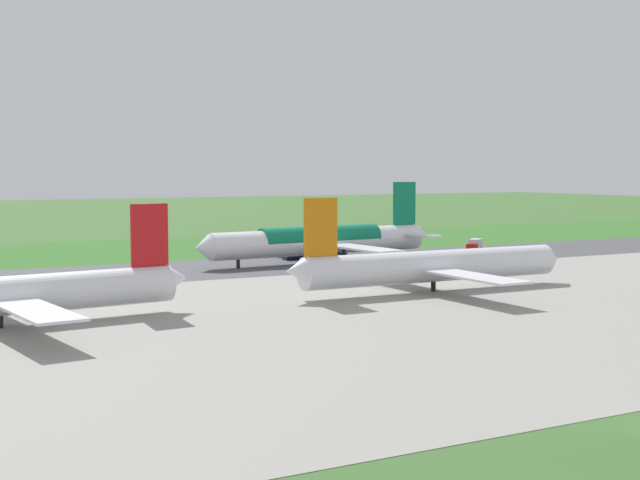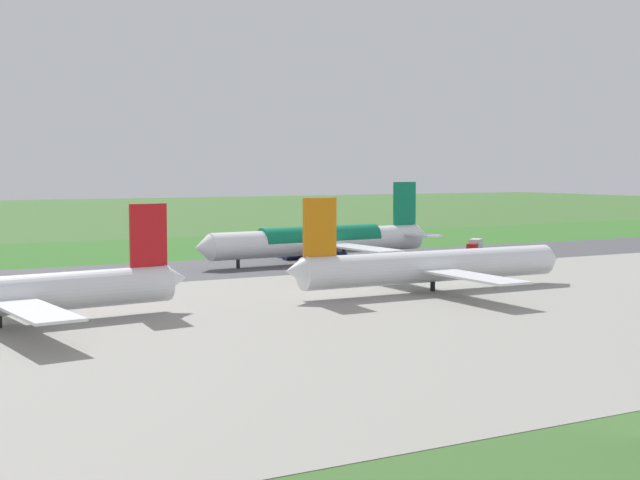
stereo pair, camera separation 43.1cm
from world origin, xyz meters
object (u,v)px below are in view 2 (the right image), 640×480
Objects in this scene: service_car_followme at (534,259)px; traffic_cone_orange at (273,247)px; airliner_main at (322,241)px; airliner_parked_far at (1,295)px; airliner_parked_mid at (431,266)px; service_truck_baggage at (65,290)px; no_stopping_sign at (292,240)px; service_truck_fuel at (475,245)px.

traffic_cone_orange is (30.79, -54.70, -0.57)m from service_car_followme.
airliner_main is 81.96m from airliner_parked_far.
service_truck_baggage is (50.54, -17.82, -2.55)m from airliner_parked_mid.
airliner_parked_mid is 21.21× the size of no_stopping_sign.
traffic_cone_orange is (-11.30, -78.68, -3.68)m from airliner_parked_mid.
no_stopping_sign is (24.33, -57.53, 0.55)m from service_car_followme.
airliner_main is at bearing -97.21° from airliner_parked_mid.
airliner_parked_mid is at bearing 82.79° from airliner_main.
airliner_parked_mid is 8.24× the size of service_truck_fuel.
airliner_parked_far is 20.67× the size of no_stopping_sign.
service_truck_fuel is (-110.57, -51.69, -2.44)m from airliner_parked_far.
service_truck_fuel is at bearing -133.85° from airliner_parked_mid.
no_stopping_sign is at bearing -137.00° from service_truck_baggage.
airliner_parked_far is 87.71× the size of traffic_cone_orange.
airliner_main is 38.81m from no_stopping_sign.
traffic_cone_orange is at bearing -132.57° from airliner_parked_far.
airliner_parked_far is at bearing 13.62° from service_car_followme.
service_car_followme is at bearing 119.38° from traffic_cone_orange.
airliner_parked_mid is 69.95m from service_truck_fuel.
no_stopping_sign is at bearing -102.30° from airliner_parked_mid.
service_truck_fuel is 10.93× the size of traffic_cone_orange.
service_car_followme is (-42.09, -23.98, -3.11)m from airliner_parked_mid.
airliner_main is 34.63m from traffic_cone_orange.
service_truck_baggage is 92.84m from service_car_followme.
no_stopping_sign is (-12.10, -36.75, -2.96)m from airliner_main.
service_truck_fuel reaches higher than traffic_cone_orange.
airliner_parked_far is at bearing 34.17° from airliner_main.
airliner_main reaches higher than service_car_followme.
airliner_parked_mid is at bearing -178.82° from airliner_parked_far.
traffic_cone_orange is at bearing -37.29° from service_truck_fuel.
airliner_main is at bearing -29.69° from service_car_followme.
airliner_parked_far reaches higher than no_stopping_sign.
airliner_main reaches higher than no_stopping_sign.
service_car_followme is at bearing 150.31° from airliner_main.
service_car_followme is at bearing -150.33° from airliner_parked_mid.
airliner_parked_mid is 48.55m from service_car_followme.
airliner_main is 12.07× the size of service_car_followme.
airliner_parked_mid reaches higher than traffic_cone_orange.
service_truck_fuel is at bearing -154.94° from airliner_parked_far.
service_car_followme is (-104.24, -25.26, -3.00)m from airliner_parked_far.
service_truck_baggage is at bearing 18.23° from service_truck_fuel.
service_truck_baggage is at bearing 3.81° from service_car_followme.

